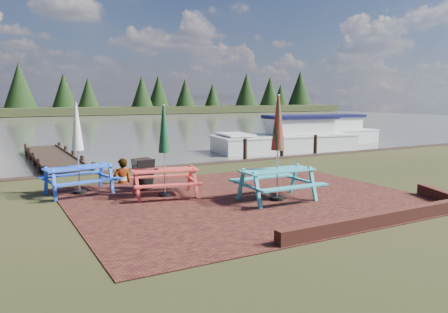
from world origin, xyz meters
TOP-DOWN VIEW (x-y plane):
  - ground at (0.00, 0.00)m, footprint 120.00×120.00m
  - paving at (0.00, 1.00)m, footprint 9.00×7.50m
  - brick_wall at (2.15, -2.42)m, footprint 6.21×1.79m
  - water at (0.00, 37.00)m, footprint 120.00×60.00m
  - far_treeline at (0.00, 66.00)m, footprint 120.00×10.00m
  - picnic_table_teal at (0.61, 0.36)m, footprint 2.01×1.79m
  - picnic_table_red at (-1.80, 2.23)m, footprint 2.07×1.92m
  - picnic_table_blue at (-3.80, 3.70)m, footprint 2.06×1.89m
  - chalkboard at (-2.05, 3.32)m, footprint 0.61×0.65m
  - jetty at (-3.50, 11.28)m, footprint 1.76×9.08m
  - boat_near at (8.35, 10.19)m, footprint 8.08×3.68m
  - boat_far at (13.22, 12.18)m, footprint 6.51×2.72m
  - person at (-2.34, 4.56)m, footprint 0.59×0.40m

SIDE VIEW (x-z plane):
  - ground at x=0.00m, z-range 0.00..0.00m
  - water at x=0.00m, z-range -0.01..0.01m
  - paving at x=0.00m, z-range 0.00..0.02m
  - jetty at x=-3.50m, z-range -0.39..0.61m
  - brick_wall at x=2.15m, z-range 0.00..0.30m
  - boat_far at x=13.22m, z-range -0.60..1.39m
  - boat_near at x=8.35m, z-range -0.62..1.49m
  - chalkboard at x=-2.05m, z-range 0.02..0.94m
  - person at x=-2.34m, z-range 0.00..1.59m
  - picnic_table_red at x=-1.80m, z-range -0.37..2.12m
  - picnic_table_blue at x=-3.80m, z-range -0.38..2.16m
  - picnic_table_teal at x=0.61m, z-range -0.41..2.34m
  - far_treeline at x=0.00m, z-range -0.77..7.33m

